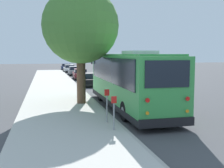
# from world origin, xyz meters

# --- Properties ---
(ground_plane) EXTENTS (160.00, 160.00, 0.00)m
(ground_plane) POSITION_xyz_m (0.00, 0.00, 0.00)
(ground_plane) COLOR #474749
(sidewalk_slab) EXTENTS (80.00, 4.49, 0.15)m
(sidewalk_slab) POSITION_xyz_m (0.00, 4.21, 0.07)
(sidewalk_slab) COLOR beige
(sidewalk_slab) RESTS_ON ground
(curb_strip) EXTENTS (80.00, 0.14, 0.15)m
(curb_strip) POSITION_xyz_m (0.00, 1.90, 0.07)
(curb_strip) COLOR #AAA69D
(curb_strip) RESTS_ON ground
(shuttle_bus) EXTENTS (10.99, 2.64, 3.37)m
(shuttle_bus) POSITION_xyz_m (0.54, 0.29, 1.81)
(shuttle_bus) COLOR green
(shuttle_bus) RESTS_ON ground
(parked_sedan_black) EXTENTS (4.60, 1.82, 1.28)m
(parked_sedan_black) POSITION_xyz_m (13.24, 0.72, 0.59)
(parked_sedan_black) COLOR black
(parked_sedan_black) RESTS_ON ground
(parked_sedan_maroon) EXTENTS (4.58, 1.81, 1.33)m
(parked_sedan_maroon) POSITION_xyz_m (20.65, 0.64, 0.62)
(parked_sedan_maroon) COLOR maroon
(parked_sedan_maroon) RESTS_ON ground
(parked_sedan_gray) EXTENTS (4.58, 1.76, 1.32)m
(parked_sedan_gray) POSITION_xyz_m (27.90, 0.65, 0.61)
(parked_sedan_gray) COLOR slate
(parked_sedan_gray) RESTS_ON ground
(parked_sedan_white) EXTENTS (4.25, 1.90, 1.31)m
(parked_sedan_white) POSITION_xyz_m (35.11, 0.79, 0.61)
(parked_sedan_white) COLOR silver
(parked_sedan_white) RESTS_ON ground
(parked_sedan_navy) EXTENTS (4.32, 1.82, 1.32)m
(parked_sedan_navy) POSITION_xyz_m (41.36, 0.91, 0.61)
(parked_sedan_navy) COLOR #19234C
(parked_sedan_navy) RESTS_ON ground
(street_tree) EXTENTS (4.68, 4.68, 7.83)m
(street_tree) POSITION_xyz_m (2.33, 2.86, 5.25)
(street_tree) COLOR brown
(street_tree) RESTS_ON sidewalk_slab
(sign_post_near) EXTENTS (0.06, 0.22, 1.38)m
(sign_post_near) POSITION_xyz_m (-4.38, 2.39, 0.86)
(sign_post_near) COLOR gray
(sign_post_near) RESTS_ON sidewalk_slab
(sign_post_far) EXTENTS (0.06, 0.22, 1.50)m
(sign_post_far) POSITION_xyz_m (-3.08, 2.39, 0.92)
(sign_post_far) COLOR gray
(sign_post_far) RESTS_ON sidewalk_slab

